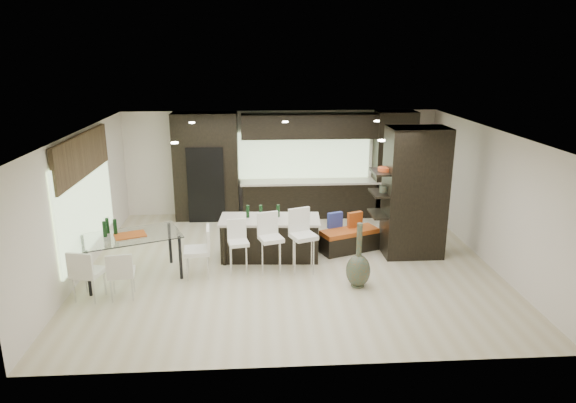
{
  "coord_description": "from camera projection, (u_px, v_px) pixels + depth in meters",
  "views": [
    {
      "loc": [
        -0.65,
        -9.58,
        4.15
      ],
      "look_at": [
        0.0,
        0.6,
        1.15
      ],
      "focal_mm": 32.0,
      "sensor_mm": 36.0,
      "label": 1
    }
  ],
  "objects": [
    {
      "name": "back_cabinetry",
      "position": [
        301.0,
        165.0,
        13.07
      ],
      "size": [
        6.8,
        0.68,
        2.7
      ],
      "primitive_type": "cube",
      "color": "black",
      "rests_on": "ground"
    },
    {
      "name": "ground",
      "position": [
        290.0,
        264.0,
        10.38
      ],
      "size": [
        8.0,
        8.0,
        0.0
      ],
      "primitive_type": "plane",
      "color": "beige",
      "rests_on": "ground"
    },
    {
      "name": "stone_accent",
      "position": [
        82.0,
        155.0,
        9.7
      ],
      "size": [
        0.08,
        3.0,
        0.8
      ],
      "primitive_type": "cube",
      "color": "brown",
      "rests_on": "left_wall"
    },
    {
      "name": "dining_table",
      "position": [
        132.0,
        257.0,
        9.64
      ],
      "size": [
        2.03,
        1.6,
        0.86
      ],
      "primitive_type": "cube",
      "rotation": [
        0.0,
        0.0,
        0.38
      ],
      "color": "white",
      "rests_on": "ground"
    },
    {
      "name": "back_wall",
      "position": [
        281.0,
        163.0,
        13.35
      ],
      "size": [
        8.0,
        0.02,
        2.7
      ],
      "primitive_type": "cube",
      "color": "white",
      "rests_on": "ground"
    },
    {
      "name": "stool_left",
      "position": [
        239.0,
        252.0,
        9.9
      ],
      "size": [
        0.43,
        0.43,
        0.84
      ],
      "primitive_type": "cube",
      "rotation": [
        0.0,
        0.0,
        0.19
      ],
      "color": "white",
      "rests_on": "ground"
    },
    {
      "name": "stool_mid",
      "position": [
        271.0,
        249.0,
        9.9
      ],
      "size": [
        0.53,
        0.53,
        0.95
      ],
      "primitive_type": "cube",
      "rotation": [
        0.0,
        0.0,
        0.3
      ],
      "color": "white",
      "rests_on": "ground"
    },
    {
      "name": "refrigerator",
      "position": [
        207.0,
        182.0,
        12.99
      ],
      "size": [
        0.9,
        0.68,
        1.9
      ],
      "primitive_type": "cube",
      "color": "black",
      "rests_on": "ground"
    },
    {
      "name": "chair_far",
      "position": [
        89.0,
        276.0,
        8.83
      ],
      "size": [
        0.56,
        0.56,
        0.86
      ],
      "primitive_type": "cube",
      "rotation": [
        0.0,
        0.0,
        -0.24
      ],
      "color": "white",
      "rests_on": "ground"
    },
    {
      "name": "kitchen_island",
      "position": [
        270.0,
        238.0,
        10.63
      ],
      "size": [
        2.09,
        1.0,
        0.85
      ],
      "primitive_type": "cube",
      "rotation": [
        0.0,
        0.0,
        -0.06
      ],
      "color": "black",
      "rests_on": "ground"
    },
    {
      "name": "chair_near",
      "position": [
        122.0,
        276.0,
        8.88
      ],
      "size": [
        0.5,
        0.5,
        0.81
      ],
      "primitive_type": "cube",
      "rotation": [
        0.0,
        0.0,
        0.15
      ],
      "color": "white",
      "rests_on": "ground"
    },
    {
      "name": "ceiling",
      "position": [
        290.0,
        131.0,
        9.62
      ],
      "size": [
        8.0,
        7.0,
        0.02
      ],
      "primitive_type": "cube",
      "color": "white",
      "rests_on": "ground"
    },
    {
      "name": "bench",
      "position": [
        349.0,
        240.0,
        11.02
      ],
      "size": [
        1.35,
        0.91,
        0.48
      ],
      "primitive_type": "cube",
      "rotation": [
        0.0,
        0.0,
        0.37
      ],
      "color": "black",
      "rests_on": "ground"
    },
    {
      "name": "window_left",
      "position": [
        86.0,
        201.0,
        9.95
      ],
      "size": [
        0.04,
        3.2,
        1.9
      ],
      "primitive_type": "cube",
      "color": "#B2D199",
      "rests_on": "left_wall"
    },
    {
      "name": "left_wall",
      "position": [
        81.0,
        204.0,
        9.76
      ],
      "size": [
        0.02,
        7.0,
        2.7
      ],
      "primitive_type": "cube",
      "color": "white",
      "rests_on": "ground"
    },
    {
      "name": "partition_column",
      "position": [
        415.0,
        193.0,
        10.55
      ],
      "size": [
        1.2,
        0.8,
        2.7
      ],
      "primitive_type": "cube",
      "color": "black",
      "rests_on": "ground"
    },
    {
      "name": "ceiling_spots",
      "position": [
        289.0,
        130.0,
        9.87
      ],
      "size": [
        4.0,
        3.0,
        0.02
      ],
      "primitive_type": "cube",
      "color": "white",
      "rests_on": "ceiling"
    },
    {
      "name": "floor_vase",
      "position": [
        359.0,
        255.0,
        9.26
      ],
      "size": [
        0.52,
        0.52,
        1.22
      ],
      "primitive_type": null,
      "rotation": [
        0.0,
        0.0,
        0.19
      ],
      "color": "#3E4531",
      "rests_on": "ground"
    },
    {
      "name": "right_wall",
      "position": [
        489.0,
        197.0,
        10.25
      ],
      "size": [
        0.02,
        7.0,
        2.7
      ],
      "primitive_type": "cube",
      "color": "white",
      "rests_on": "ground"
    },
    {
      "name": "window_back",
      "position": [
        304.0,
        155.0,
        13.3
      ],
      "size": [
        3.4,
        0.04,
        1.2
      ],
      "primitive_type": "cube",
      "color": "#B2D199",
      "rests_on": "back_wall"
    },
    {
      "name": "stool_right",
      "position": [
        303.0,
        247.0,
        9.92
      ],
      "size": [
        0.57,
        0.57,
        1.01
      ],
      "primitive_type": "cube",
      "rotation": [
        0.0,
        0.0,
        0.37
      ],
      "color": "white",
      "rests_on": "ground"
    },
    {
      "name": "chair_end",
      "position": [
        197.0,
        254.0,
        9.71
      ],
      "size": [
        0.53,
        0.53,
        0.9
      ],
      "primitive_type": "cube",
      "rotation": [
        0.0,
        0.0,
        1.66
      ],
      "color": "white",
      "rests_on": "ground"
    }
  ]
}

